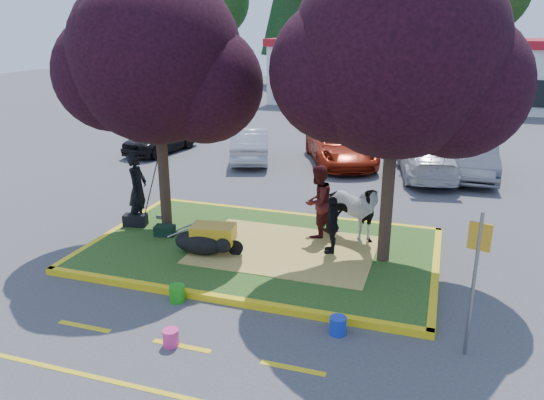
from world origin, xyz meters
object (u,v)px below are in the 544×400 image
(handler, at_px, (138,189))
(car_black, at_px, (161,137))
(wheelbarrow, at_px, (214,234))
(sign_post, at_px, (475,269))
(bucket_green, at_px, (177,293))
(bucket_pink, at_px, (171,338))
(cow, at_px, (348,211))
(bucket_blue, at_px, (338,326))
(calf, at_px, (200,242))
(car_silver, at_px, (251,144))

(handler, xyz_separation_m, car_black, (-4.00, 8.27, -0.45))
(wheelbarrow, distance_m, sign_post, 6.12)
(bucket_green, xyz_separation_m, bucket_pink, (0.63, -1.43, -0.02))
(cow, relative_size, bucket_green, 5.30)
(cow, relative_size, handler, 0.93)
(bucket_pink, distance_m, bucket_blue, 2.96)
(calf, height_order, sign_post, sign_post)
(cow, height_order, bucket_pink, cow)
(handler, distance_m, bucket_pink, 6.00)
(car_black, xyz_separation_m, car_silver, (4.22, -0.19, 0.00))
(calf, xyz_separation_m, car_silver, (-2.24, 9.43, 0.25))
(bucket_green, bearing_deg, handler, 130.82)
(car_black, distance_m, car_silver, 4.22)
(bucket_green, bearing_deg, wheelbarrow, 93.68)
(calf, relative_size, car_black, 0.32)
(bucket_green, bearing_deg, cow, 55.11)
(calf, xyz_separation_m, bucket_green, (0.43, -1.99, -0.26))
(car_black, relative_size, car_silver, 0.96)
(cow, xyz_separation_m, wheelbarrow, (-2.85, -1.75, -0.29))
(calf, xyz_separation_m, handler, (-2.46, 1.34, 0.69))
(bucket_pink, xyz_separation_m, car_silver, (-3.29, 12.85, 0.52))
(calf, distance_m, handler, 2.88)
(bucket_green, distance_m, car_silver, 11.74)
(cow, relative_size, car_silver, 0.44)
(car_black, bearing_deg, cow, -31.04)
(calf, distance_m, bucket_pink, 3.60)
(calf, height_order, car_silver, car_silver)
(cow, xyz_separation_m, car_silver, (-5.38, 7.53, -0.23))
(bucket_pink, relative_size, car_silver, 0.07)
(bucket_pink, bearing_deg, calf, 107.15)
(car_black, bearing_deg, calf, -48.36)
(bucket_green, xyz_separation_m, car_silver, (-2.66, 11.42, 0.51))
(cow, xyz_separation_m, car_black, (-9.59, 7.72, -0.24))
(calf, distance_m, bucket_green, 2.05)
(wheelbarrow, distance_m, car_black, 11.62)
(sign_post, distance_m, bucket_green, 5.65)
(sign_post, xyz_separation_m, bucket_blue, (-2.16, -0.06, -1.41))
(handler, xyz_separation_m, wheelbarrow, (2.74, -1.20, -0.50))
(wheelbarrow, bearing_deg, handler, 146.79)
(wheelbarrow, bearing_deg, sign_post, -31.48)
(cow, height_order, sign_post, sign_post)
(handler, bearing_deg, car_black, 17.33)
(wheelbarrow, xyz_separation_m, sign_post, (5.61, -2.25, 0.95))
(calf, bearing_deg, car_black, 125.01)
(calf, distance_m, sign_post, 6.36)
(sign_post, relative_size, car_silver, 0.62)
(bucket_green, relative_size, bucket_blue, 1.03)
(cow, relative_size, bucket_pink, 5.95)
(handler, bearing_deg, sign_post, -120.88)
(sign_post, relative_size, bucket_blue, 7.70)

